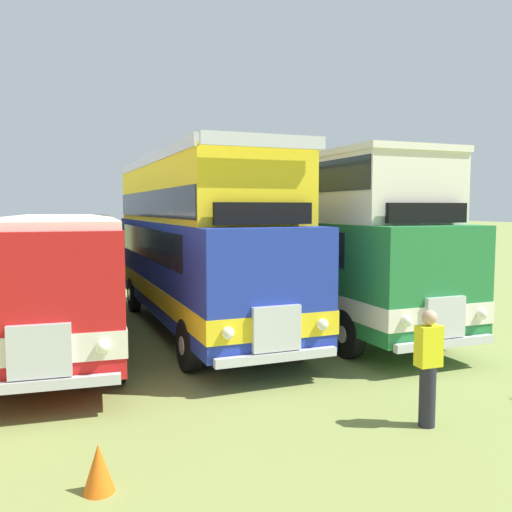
{
  "coord_description": "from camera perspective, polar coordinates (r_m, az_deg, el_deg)",
  "views": [
    {
      "loc": [
        7.01,
        -13.75,
        3.2
      ],
      "look_at": [
        11.85,
        0.29,
        1.88
      ],
      "focal_mm": 38.12,
      "sensor_mm": 36.0,
      "label": 1
    }
  ],
  "objects": [
    {
      "name": "bus_eighth_in_row",
      "position": [
        14.29,
        -6.27,
        1.67
      ],
      "size": [
        2.99,
        10.39,
        4.52
      ],
      "color": "#1E339E",
      "rests_on": "ground"
    },
    {
      "name": "cone_near_end",
      "position": [
        6.79,
        -16.18,
        -20.59
      ],
      "size": [
        0.36,
        0.36,
        0.56
      ],
      "primitive_type": "cone",
      "color": "orange",
      "rests_on": "ground"
    },
    {
      "name": "marshal_person",
      "position": [
        8.46,
        17.61,
        -11.05
      ],
      "size": [
        0.36,
        0.24,
        1.73
      ],
      "color": "#23232D",
      "rests_on": "ground"
    },
    {
      "name": "bus_seventh_in_row",
      "position": [
        13.91,
        -19.89,
        -1.19
      ],
      "size": [
        2.98,
        10.91,
        2.99
      ],
      "color": "red",
      "rests_on": "ground"
    },
    {
      "name": "bus_ninth_in_row",
      "position": [
        15.64,
        5.69,
        2.4
      ],
      "size": [
        3.03,
        11.26,
        4.49
      ],
      "color": "#237538",
      "rests_on": "ground"
    }
  ]
}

